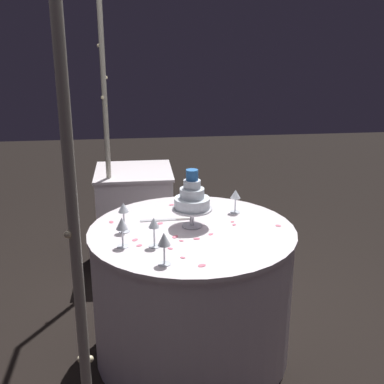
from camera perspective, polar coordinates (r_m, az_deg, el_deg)
ground_plane at (r=3.06m, az=0.00°, el=-17.72°), size 12.00×12.00×0.00m
decorative_arch at (r=2.48m, az=-11.44°, el=11.43°), size 2.11×0.06×2.34m
main_table at (r=2.85m, az=0.00°, el=-11.47°), size 1.13×1.13×0.77m
side_table at (r=3.92m, az=-6.55°, el=-2.92°), size 0.58×0.58×0.77m
tiered_cake at (r=2.66m, az=0.00°, el=-0.81°), size 0.22×0.22×0.32m
wine_glass_0 at (r=2.90m, az=5.03°, el=-0.41°), size 0.06×0.06×0.14m
wine_glass_1 at (r=2.25m, az=-3.24°, el=-5.64°), size 0.06×0.06×0.16m
wine_glass_2 at (r=2.45m, az=-8.07°, el=-3.79°), size 0.06×0.06×0.16m
wine_glass_3 at (r=2.44m, az=-4.41°, el=-3.81°), size 0.06×0.06×0.16m
wine_glass_4 at (r=2.63m, az=-7.91°, el=-2.06°), size 0.06×0.06×0.16m
cake_knife at (r=2.81m, az=-2.63°, el=-3.19°), size 0.03×0.30×0.01m
rose_petal_0 at (r=3.05m, az=-2.36°, el=-1.47°), size 0.03×0.04×0.00m
rose_petal_1 at (r=2.81m, az=-9.28°, el=-3.42°), size 0.04×0.03×0.00m
rose_petal_2 at (r=2.45m, az=-2.51°, el=-6.51°), size 0.03×0.04×0.00m
rose_petal_3 at (r=2.29m, az=1.14°, el=-8.45°), size 0.04×0.05×0.00m
rose_petal_4 at (r=2.54m, az=-1.24°, el=-5.63°), size 0.03×0.03×0.00m
rose_petal_5 at (r=2.79m, az=4.68°, el=-3.43°), size 0.03×0.03×0.00m
rose_petal_6 at (r=2.50m, az=-6.10°, el=-6.14°), size 0.04×0.04×0.00m
rose_petal_7 at (r=3.08m, az=1.33°, el=-1.24°), size 0.04×0.04×0.00m
rose_petal_8 at (r=2.59m, az=-1.95°, el=-5.17°), size 0.05×0.05×0.00m
rose_petal_9 at (r=2.36m, az=-1.07°, el=-7.56°), size 0.03×0.03×0.00m
rose_petal_10 at (r=2.56m, az=0.54°, el=-5.40°), size 0.03×0.04×0.00m
rose_petal_11 at (r=2.76m, az=-3.73°, el=-3.62°), size 0.04×0.05×0.00m
rose_petal_12 at (r=2.62m, az=2.19°, el=-4.86°), size 0.04×0.04×0.00m
rose_petal_13 at (r=2.56m, az=-6.59°, el=-5.48°), size 0.04×0.04×0.00m
rose_petal_14 at (r=2.77m, az=9.91°, el=-3.83°), size 0.04×0.04×0.00m
rose_petal_15 at (r=2.75m, az=4.89°, el=-3.76°), size 0.03×0.03×0.00m
rose_petal_16 at (r=3.03m, az=-0.06°, el=-1.58°), size 0.03×0.02×0.00m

